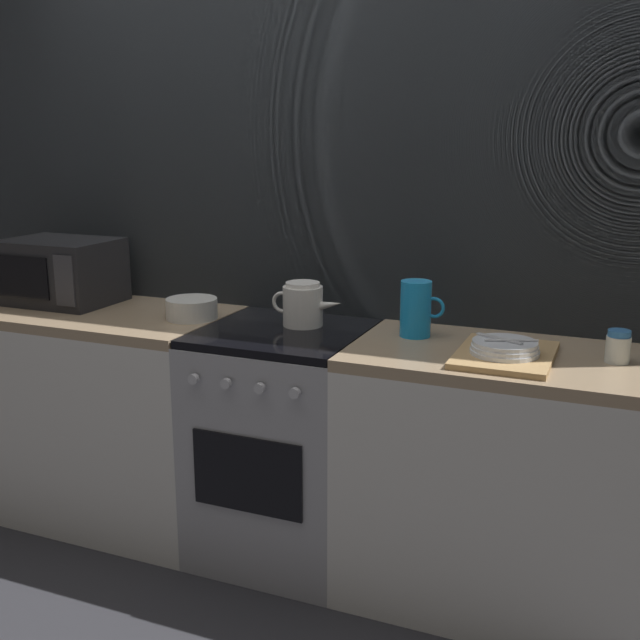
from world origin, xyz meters
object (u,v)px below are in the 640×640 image
at_px(kettle, 303,304).
at_px(mixing_bowl, 192,308).
at_px(spice_jar, 618,347).
at_px(pitcher, 416,309).
at_px(stove_unit, 284,443).
at_px(microwave, 61,271).
at_px(dish_pile, 505,352).

distance_m(kettle, mixing_bowl, 0.45).
bearing_deg(spice_jar, kettle, 177.13).
xyz_separation_m(kettle, pitcher, (0.43, 0.01, 0.02)).
bearing_deg(spice_jar, stove_unit, -178.54).
height_order(microwave, spice_jar, microwave).
bearing_deg(microwave, dish_pile, -3.94).
bearing_deg(stove_unit, pitcher, 11.61).
relative_size(microwave, mixing_bowl, 2.30).
bearing_deg(dish_pile, pitcher, 154.30).
xyz_separation_m(microwave, dish_pile, (1.89, -0.13, -0.11)).
bearing_deg(stove_unit, kettle, 61.80).
distance_m(microwave, dish_pile, 1.90).
bearing_deg(dish_pile, microwave, 176.06).
bearing_deg(stove_unit, mixing_bowl, 176.91).
height_order(pitcher, dish_pile, pitcher).
bearing_deg(mixing_bowl, dish_pile, -4.12).
distance_m(kettle, dish_pile, 0.79).
xyz_separation_m(stove_unit, pitcher, (0.48, 0.10, 0.55)).
xyz_separation_m(kettle, dish_pile, (0.77, -0.15, -0.06)).
distance_m(stove_unit, mixing_bowl, 0.63).
relative_size(kettle, mixing_bowl, 1.42).
xyz_separation_m(stove_unit, dish_pile, (0.82, -0.07, 0.47)).
relative_size(pitcher, spice_jar, 1.90).
xyz_separation_m(stove_unit, microwave, (-1.07, 0.06, 0.59)).
bearing_deg(spice_jar, mixing_bowl, -179.71).
bearing_deg(microwave, stove_unit, -3.42).
height_order(kettle, spice_jar, kettle).
height_order(pitcher, spice_jar, pitcher).
bearing_deg(pitcher, mixing_bowl, -175.03).
distance_m(stove_unit, pitcher, 0.74).
bearing_deg(spice_jar, dish_pile, -164.01).
height_order(stove_unit, spice_jar, spice_jar).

